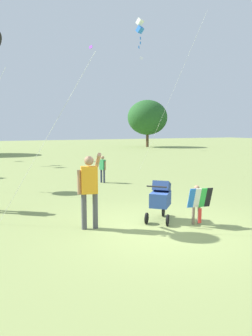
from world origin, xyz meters
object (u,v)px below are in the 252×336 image
child_with_butterfly_kite (197,201)px  kite_orange_delta (140,27)px  stroller (161,197)px  person_adult_flyer (89,185)px  person_sitting_far (103,167)px

child_with_butterfly_kite → kite_orange_delta: bearing=69.9°
stroller → person_adult_flyer: bearing=175.3°
child_with_butterfly_kite → stroller: stroller is taller
child_with_butterfly_kite → stroller: bearing=131.1°
stroller → kite_orange_delta: 11.83m
child_with_butterfly_kite → person_adult_flyer: bearing=160.9°
person_adult_flyer → kite_orange_delta: kite_orange_delta is taller
stroller → kite_orange_delta: (4.02, 8.61, 7.05)m
person_sitting_far → person_adult_flyer: bearing=-114.3°
person_adult_flyer → stroller: (1.84, -0.15, -0.42)m
child_with_butterfly_kite → stroller: (-0.61, 0.70, 0.01)m
child_with_butterfly_kite → stroller: 0.92m
person_adult_flyer → child_with_butterfly_kite: bearing=-19.1°
stroller → kite_orange_delta: bearing=65.0°
stroller → child_with_butterfly_kite: bearing=-48.9°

